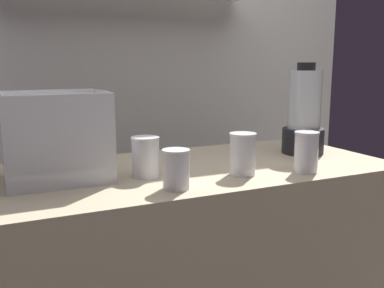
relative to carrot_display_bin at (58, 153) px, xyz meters
name	(u,v)px	position (x,y,z in m)	size (l,w,h in m)	color
counter	(192,286)	(0.44, -0.03, -0.53)	(1.40, 0.64, 0.90)	tan
back_wall_unit	(126,61)	(0.44, 0.74, 0.28)	(2.60, 0.24, 2.50)	silver
carrot_display_bin	(58,153)	(0.00, 0.00, 0.00)	(0.30, 0.25, 0.27)	white
blender_pitcher	(304,117)	(0.94, 0.00, 0.06)	(0.16, 0.16, 0.36)	black
juice_cup_orange_far_left	(146,159)	(0.25, -0.09, -0.03)	(0.09, 0.09, 0.13)	white
juice_cup_orange_left	(176,172)	(0.29, -0.25, -0.03)	(0.08, 0.08, 0.11)	white
juice_cup_beet_middle	(242,157)	(0.54, -0.19, -0.02)	(0.09, 0.09, 0.14)	white
juice_cup_mango_right	(306,155)	(0.75, -0.25, -0.02)	(0.08, 0.08, 0.13)	white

